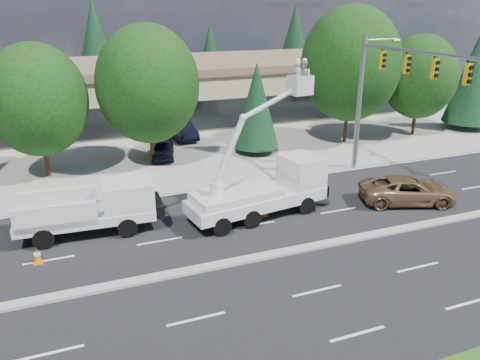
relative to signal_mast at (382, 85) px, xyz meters
name	(u,v)px	position (x,y,z in m)	size (l,w,h in m)	color
ground	(282,254)	(-10.03, -7.04, -6.06)	(140.00, 140.00, 0.00)	black
concrete_apron	(177,142)	(-10.03, 12.96, -6.05)	(140.00, 22.00, 0.01)	gray
road_median	(282,252)	(-10.03, -7.04, -6.00)	(120.00, 0.55, 0.12)	gray
strip_mall	(152,89)	(-10.03, 22.93, -3.23)	(50.40, 15.40, 5.50)	tan
tree_front_c	(37,100)	(-20.03, 7.96, -0.98)	(6.25, 6.25, 8.68)	#332114
tree_front_d	(148,84)	(-13.03, 7.96, -0.38)	(6.99, 6.99, 9.70)	#332114
tree_front_e	(256,105)	(-5.03, 7.96, -2.40)	(3.46, 3.46, 6.82)	#332114
tree_front_f	(351,64)	(2.97, 7.96, 0.30)	(7.83, 7.83, 10.86)	#332114
tree_front_g	(420,77)	(9.97, 7.96, -1.06)	(6.16, 6.16, 8.54)	#332114
tree_front_h	(473,78)	(15.97, 7.96, -1.46)	(4.35, 4.35, 8.57)	#332114
tree_back_b	(96,46)	(-14.03, 34.96, 0.13)	(5.85, 5.85, 11.53)	#332114
tree_back_c	(211,55)	(-0.03, 34.96, -1.39)	(4.41, 4.41, 8.70)	#332114
tree_back_d	(295,43)	(11.97, 34.96, -0.17)	(5.57, 5.57, 10.98)	#332114
signal_mast	(382,85)	(0.00, 0.00, 0.00)	(2.76, 10.16, 9.00)	gray
utility_pickup	(96,212)	(-17.68, -1.63, -5.02)	(6.69, 2.90, 2.52)	silver
bucket_truck	(269,182)	(-8.76, -2.72, -4.27)	(7.99, 3.48, 8.17)	silver
traffic_cone_a	(37,256)	(-20.46, -3.92, -5.72)	(0.40, 0.40, 0.70)	orange
traffic_cone_b	(210,221)	(-12.31, -3.25, -5.72)	(0.40, 0.40, 0.70)	orange
traffic_cone_c	(264,210)	(-9.14, -2.97, -5.72)	(0.40, 0.40, 0.70)	orange
traffic_cone_d	(384,194)	(-1.68, -3.39, -5.72)	(0.40, 0.40, 0.70)	orange
minivan	(408,190)	(-0.70, -4.24, -5.30)	(2.50, 5.42, 1.51)	#936F47
parked_car_west	(163,149)	(-12.03, 9.14, -5.38)	(1.59, 3.96, 1.35)	black
parked_car_east	(181,129)	(-9.44, 13.96, -5.28)	(1.65, 4.72, 1.55)	black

